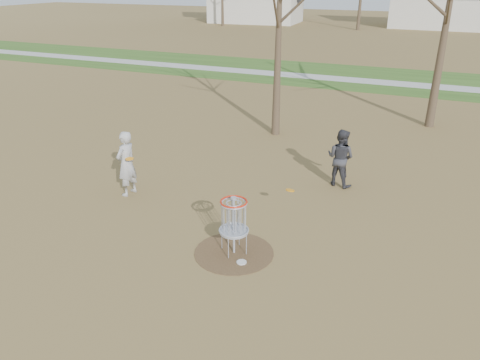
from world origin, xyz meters
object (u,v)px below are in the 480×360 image
player_standing (126,164)px  disc_golf_basket (234,217)px  player_throwing (340,158)px  disc_grounded (242,262)px

player_standing → disc_golf_basket: player_standing is taller
player_throwing → disc_golf_basket: size_ratio=1.27×
player_standing → player_throwing: bearing=125.0°
disc_grounded → disc_golf_basket: (-0.32, 0.31, 0.89)m
player_standing → disc_golf_basket: size_ratio=1.38×
player_standing → disc_grounded: bearing=71.3°
player_standing → disc_golf_basket: 4.33m
disc_grounded → player_standing: bearing=155.8°
disc_golf_basket → disc_grounded: bearing=-44.2°
player_throwing → disc_golf_basket: 4.83m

